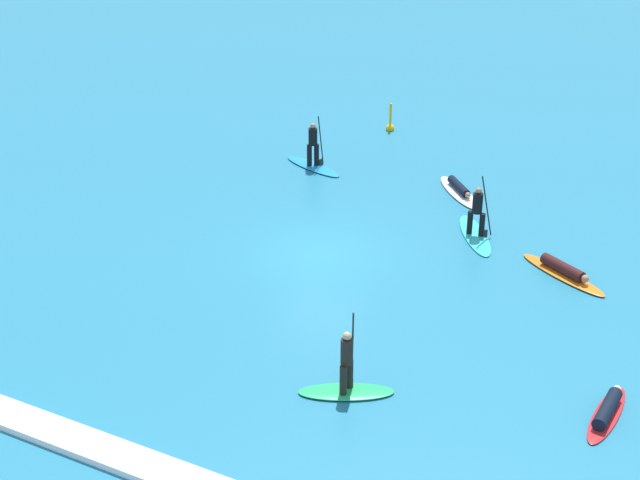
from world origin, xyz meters
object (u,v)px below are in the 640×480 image
at_px(surfer_on_green_board, 347,379).
at_px(surfer_on_teal_board, 476,224).
at_px(surfer_on_red_board, 607,410).
at_px(surfer_on_blue_board, 313,157).
at_px(surfer_on_white_board, 459,190).
at_px(surfer_on_orange_board, 563,271).
at_px(marker_buoy, 390,126).

height_order(surfer_on_green_board, surfer_on_teal_board, surfer_on_green_board).
relative_size(surfer_on_green_board, surfer_on_red_board, 0.94).
xyz_separation_m(surfer_on_blue_board, surfer_on_white_board, (5.86, 0.25, -0.32)).
xyz_separation_m(surfer_on_orange_board, surfer_on_red_board, (2.70, -6.40, 0.01)).
bearing_deg(surfer_on_red_board, marker_buoy, 41.95).
distance_m(surfer_on_red_board, marker_buoy, 20.07).
relative_size(surfer_on_blue_board, marker_buoy, 2.25).
xyz_separation_m(surfer_on_teal_board, surfer_on_red_board, (5.98, -7.75, -0.28)).
bearing_deg(surfer_on_blue_board, surfer_on_green_board, -39.75).
bearing_deg(marker_buoy, surfer_on_red_board, -51.46).
bearing_deg(surfer_on_orange_board, surfer_on_red_board, -38.62).
bearing_deg(surfer_on_green_board, surfer_on_red_board, -8.91).
xyz_separation_m(surfer_on_red_board, marker_buoy, (-12.50, 15.70, 0.02)).
relative_size(surfer_on_orange_board, surfer_on_red_board, 1.21).
relative_size(surfer_on_orange_board, surfer_on_white_board, 1.16).
xyz_separation_m(surfer_on_red_board, surfer_on_white_board, (-7.64, 10.80, -0.04)).
bearing_deg(marker_buoy, surfer_on_blue_board, -100.97).
height_order(surfer_on_blue_board, surfer_on_red_board, surfer_on_blue_board).
xyz_separation_m(surfer_on_orange_board, surfer_on_teal_board, (-3.28, 1.36, 0.28)).
height_order(surfer_on_teal_board, surfer_on_white_board, surfer_on_teal_board).
bearing_deg(surfer_on_white_board, surfer_on_green_board, -35.12).
xyz_separation_m(surfer_on_green_board, surfer_on_orange_board, (3.27, 8.45, -0.27)).
xyz_separation_m(surfer_on_orange_board, surfer_on_white_board, (-4.94, 4.40, -0.03)).
height_order(surfer_on_blue_board, surfer_on_teal_board, surfer_on_teal_board).
bearing_deg(surfer_on_green_board, surfer_on_blue_board, 93.00).
distance_m(surfer_on_green_board, surfer_on_blue_board, 14.68).
bearing_deg(marker_buoy, surfer_on_green_board, -69.80).
height_order(surfer_on_teal_board, marker_buoy, surfer_on_teal_board).
bearing_deg(surfer_on_teal_board, surfer_on_green_board, -32.59).
bearing_deg(marker_buoy, surfer_on_white_board, -45.25).
xyz_separation_m(surfer_on_orange_board, marker_buoy, (-9.80, 9.30, 0.03)).
xyz_separation_m(surfer_on_white_board, marker_buoy, (-4.86, 4.90, 0.06)).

